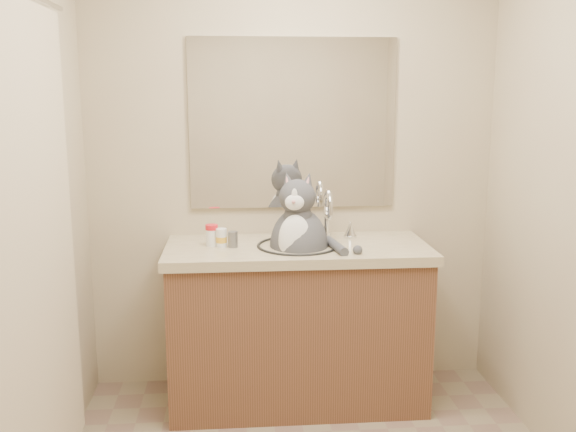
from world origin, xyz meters
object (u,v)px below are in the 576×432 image
object	(u,v)px
cat	(299,240)
pill_bottle_orange	(221,238)
pill_bottle_redcap	(212,235)
grey_canister	(233,239)

from	to	relation	value
cat	pill_bottle_orange	world-z (taller)	cat
pill_bottle_redcap	grey_canister	xyz separation A→B (m)	(0.11, -0.04, -0.02)
pill_bottle_orange	grey_canister	bearing A→B (deg)	-10.74
pill_bottle_orange	grey_canister	xyz separation A→B (m)	(0.06, -0.01, -0.01)
pill_bottle_redcap	pill_bottle_orange	distance (m)	0.06
cat	pill_bottle_redcap	bearing A→B (deg)	-170.32
pill_bottle_orange	pill_bottle_redcap	bearing A→B (deg)	153.36
cat	pill_bottle_orange	xyz separation A→B (m)	(-0.39, 0.03, 0.01)
pill_bottle_redcap	grey_canister	world-z (taller)	pill_bottle_redcap
cat	pill_bottle_orange	distance (m)	0.39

